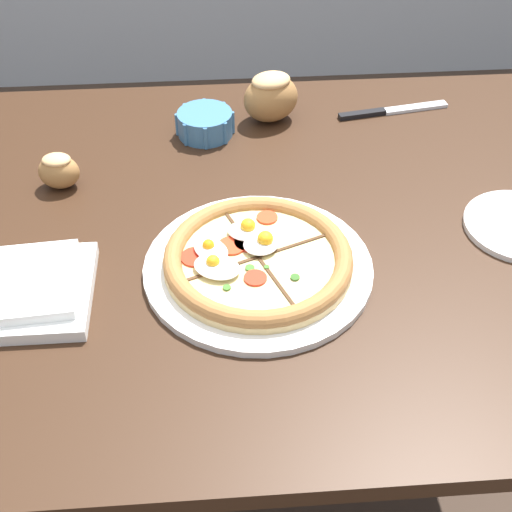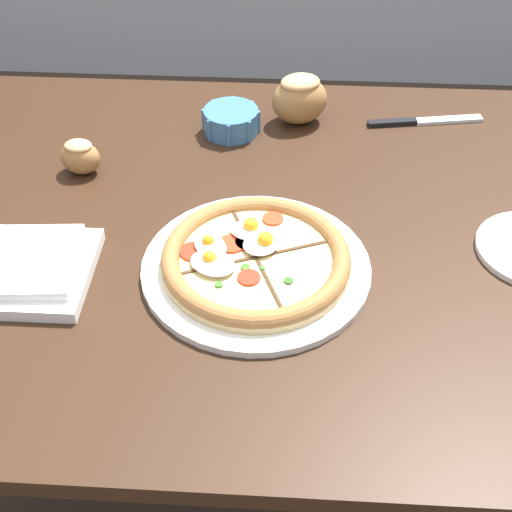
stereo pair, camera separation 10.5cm
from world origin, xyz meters
The scene contains 8 objects.
ground_plane centered at (0.00, 0.00, 0.00)m, with size 12.00×12.00×0.00m, color #3D2D23.
dining_table centered at (0.00, 0.00, 0.65)m, with size 1.35×0.96×0.74m.
pizza centered at (0.06, -0.11, 0.76)m, with size 0.34×0.34×0.05m.
ramekin_bowl centered at (-0.01, 0.28, 0.76)m, with size 0.11×0.11×0.05m.
napkin_folded centered at (-0.29, -0.14, 0.76)m, with size 0.22×0.19×0.04m.
bread_piece_near centered at (0.12, 0.33, 0.79)m, with size 0.13×0.11×0.10m.
bread_piece_mid centered at (-0.26, 0.13, 0.77)m, with size 0.08×0.06×0.06m.
knife_main centered at (0.36, 0.34, 0.74)m, with size 0.23×0.06×0.01m.
Camera 1 is at (0.00, -0.89, 1.47)m, focal length 50.00 mm.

